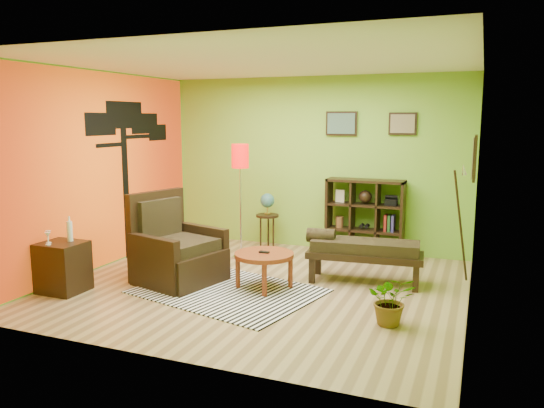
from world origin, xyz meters
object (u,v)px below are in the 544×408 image
at_px(cube_shelf, 366,218).
at_px(bench, 362,250).
at_px(armchair, 176,255).
at_px(floor_lamp, 240,166).
at_px(side_cabinet, 63,267).
at_px(potted_plant, 391,305).
at_px(globe_table, 267,207).
at_px(coffee_table, 264,258).

height_order(cube_shelf, bench, cube_shelf).
bearing_deg(armchair, floor_lamp, 76.95).
height_order(armchair, side_cabinet, armchair).
bearing_deg(floor_lamp, bench, -14.52).
distance_m(floor_lamp, bench, 2.26).
bearing_deg(potted_plant, floor_lamp, 144.49).
bearing_deg(armchair, globe_table, 78.27).
distance_m(globe_table, potted_plant, 3.61).
height_order(globe_table, cube_shelf, cube_shelf).
xyz_separation_m(floor_lamp, cube_shelf, (1.73, 0.89, -0.82)).
distance_m(armchair, potted_plant, 2.93).
xyz_separation_m(coffee_table, globe_table, (-0.76, 1.98, 0.30)).
xyz_separation_m(coffee_table, cube_shelf, (0.84, 2.10, 0.20)).
relative_size(armchair, floor_lamp, 0.68).
height_order(coffee_table, globe_table, globe_table).
height_order(coffee_table, cube_shelf, cube_shelf).
height_order(floor_lamp, cube_shelf, floor_lamp).
distance_m(globe_table, cube_shelf, 1.61).
relative_size(bench, potted_plant, 2.85).
xyz_separation_m(side_cabinet, globe_table, (1.51, 3.02, 0.38)).
height_order(floor_lamp, bench, floor_lamp).
distance_m(floor_lamp, cube_shelf, 2.11).
bearing_deg(potted_plant, coffee_table, 159.73).
bearing_deg(coffee_table, cube_shelf, 68.13).
relative_size(floor_lamp, bench, 1.14).
height_order(coffee_table, floor_lamp, floor_lamp).
xyz_separation_m(coffee_table, side_cabinet, (-2.27, -1.04, -0.08)).
height_order(side_cabinet, floor_lamp, floor_lamp).
relative_size(coffee_table, cube_shelf, 0.62).
bearing_deg(armchair, coffee_table, 6.92).
bearing_deg(bench, floor_lamp, 165.48).
bearing_deg(globe_table, bench, -34.66).
xyz_separation_m(armchair, bench, (2.29, 0.85, 0.08)).
bearing_deg(armchair, bench, 20.32).
relative_size(side_cabinet, bench, 0.61).
bearing_deg(side_cabinet, bench, 27.37).
distance_m(armchair, side_cabinet, 1.39).
bearing_deg(globe_table, side_cabinet, -116.56).
bearing_deg(armchair, potted_plant, -9.36).
bearing_deg(potted_plant, bench, 114.31).
relative_size(floor_lamp, potted_plant, 3.25).
bearing_deg(potted_plant, side_cabinet, -174.04).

